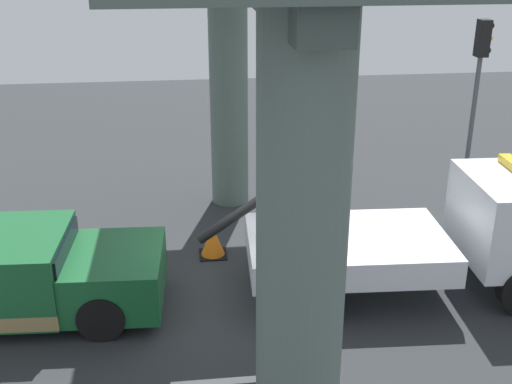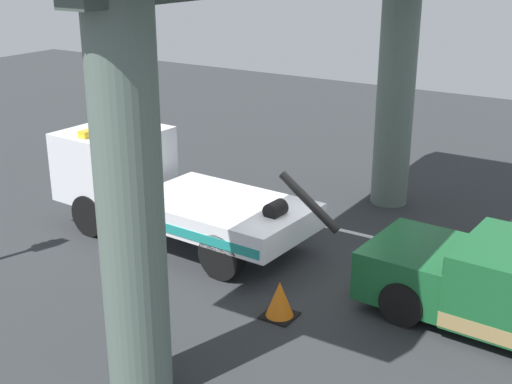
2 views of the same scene
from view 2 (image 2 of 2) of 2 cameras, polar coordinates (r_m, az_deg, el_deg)
name	(u,v)px [view 2 (image 2 of 2)]	position (r m, az deg, el deg)	size (l,w,h in m)	color
ground_plane	(309,276)	(14.56, 4.38, -6.92)	(60.00, 40.00, 0.10)	#2D3033
lane_stripe_mid	(358,234)	(16.56, 8.47, -3.46)	(2.60, 0.16, 0.01)	silver
lane_stripe_east	(163,189)	(19.57, -7.69, 0.28)	(2.60, 0.16, 0.01)	silver
tow_truck_white	(158,185)	(16.24, -8.15, 0.62)	(7.30, 2.67, 2.46)	white
traffic_cone_orange	(280,300)	(12.78, 1.97, -8.94)	(0.60, 0.60, 0.71)	orange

